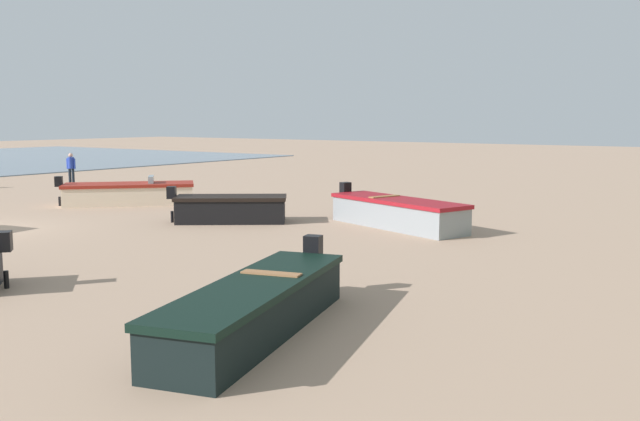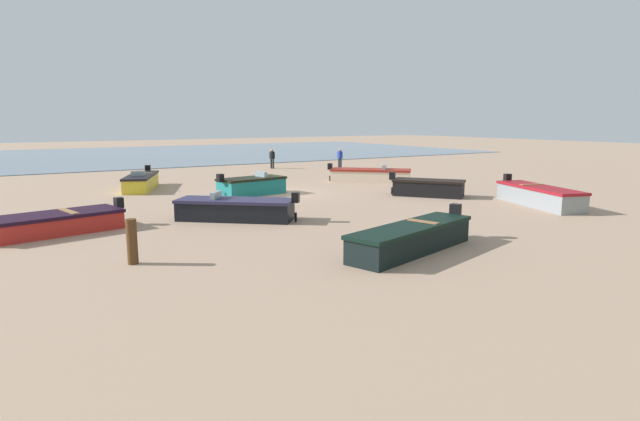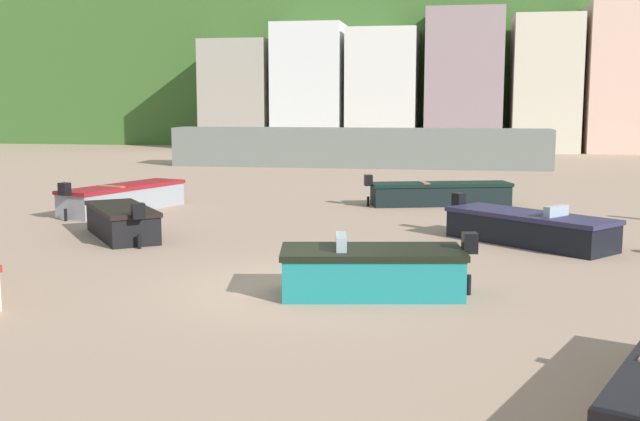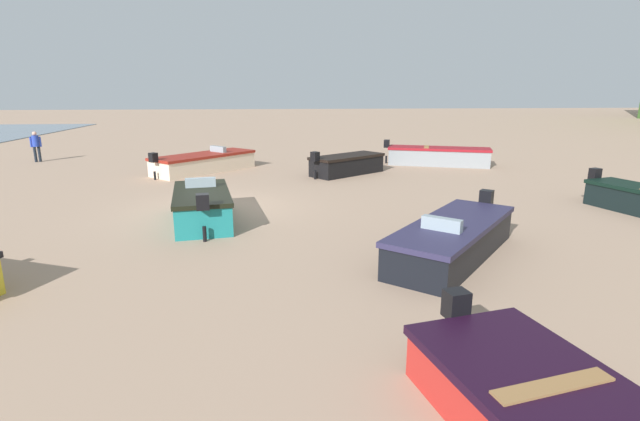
{
  "view_description": "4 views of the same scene",
  "coord_description": "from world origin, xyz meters",
  "px_view_note": "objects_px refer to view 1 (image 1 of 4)",
  "views": [
    {
      "loc": [
        10.78,
        20.67,
        3.41
      ],
      "look_at": [
        -4.14,
        10.17,
        0.99
      ],
      "focal_mm": 38.95,
      "sensor_mm": 36.0,
      "label": 1
    },
    {
      "loc": [
        13.23,
        25.45,
        3.98
      ],
      "look_at": [
        2.97,
        9.0,
        0.63
      ],
      "focal_mm": 29.64,
      "sensor_mm": 36.0,
      "label": 2
    },
    {
      "loc": [
        3.07,
        -15.21,
        3.79
      ],
      "look_at": [
        -0.91,
        7.81,
        0.52
      ],
      "focal_mm": 43.7,
      "sensor_mm": 36.0,
      "label": 3
    },
    {
      "loc": [
        15.18,
        2.02,
        3.8
      ],
      "look_at": [
        2.33,
        3.17,
        0.48
      ],
      "focal_mm": 26.54,
      "sensor_mm": 36.0,
      "label": 4
    }
  ],
  "objects_px": {
    "boat_cream_5": "(129,193)",
    "boat_black_2": "(231,209)",
    "beach_walker_foreground": "(71,166)",
    "boat_grey_0": "(397,213)",
    "boat_black_4": "(256,307)"
  },
  "relations": [
    {
      "from": "boat_black_2",
      "to": "boat_grey_0",
      "type": "bearing_deg",
      "value": 76.92
    },
    {
      "from": "boat_black_4",
      "to": "boat_cream_5",
      "type": "bearing_deg",
      "value": -49.39
    },
    {
      "from": "boat_grey_0",
      "to": "boat_black_4",
      "type": "distance_m",
      "value": 11.42
    },
    {
      "from": "boat_grey_0",
      "to": "beach_walker_foreground",
      "type": "xyz_separation_m",
      "value": [
        -3.05,
        -21.04,
        0.49
      ]
    },
    {
      "from": "boat_black_4",
      "to": "boat_cream_5",
      "type": "height_order",
      "value": "boat_cream_5"
    },
    {
      "from": "boat_black_4",
      "to": "boat_cream_5",
      "type": "xyz_separation_m",
      "value": [
        -9.96,
        -15.12,
        0.01
      ]
    },
    {
      "from": "beach_walker_foreground",
      "to": "boat_grey_0",
      "type": "bearing_deg",
      "value": 153.45
    },
    {
      "from": "boat_grey_0",
      "to": "boat_cream_5",
      "type": "xyz_separation_m",
      "value": [
        0.93,
        -11.66,
        -0.03
      ]
    },
    {
      "from": "boat_black_2",
      "to": "boat_black_4",
      "type": "relative_size",
      "value": 0.69
    },
    {
      "from": "boat_grey_0",
      "to": "boat_black_2",
      "type": "xyz_separation_m",
      "value": [
        2.19,
        -5.04,
        -0.02
      ]
    },
    {
      "from": "boat_black_2",
      "to": "beach_walker_foreground",
      "type": "xyz_separation_m",
      "value": [
        -5.24,
        -16.0,
        0.51
      ]
    },
    {
      "from": "boat_cream_5",
      "to": "beach_walker_foreground",
      "type": "xyz_separation_m",
      "value": [
        -3.98,
        -9.38,
        0.52
      ]
    },
    {
      "from": "boat_cream_5",
      "to": "boat_black_2",
      "type": "bearing_deg",
      "value": 32.71
    },
    {
      "from": "boat_grey_0",
      "to": "boat_cream_5",
      "type": "distance_m",
      "value": 11.7
    },
    {
      "from": "boat_grey_0",
      "to": "boat_black_2",
      "type": "bearing_deg",
      "value": -47.4
    }
  ]
}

